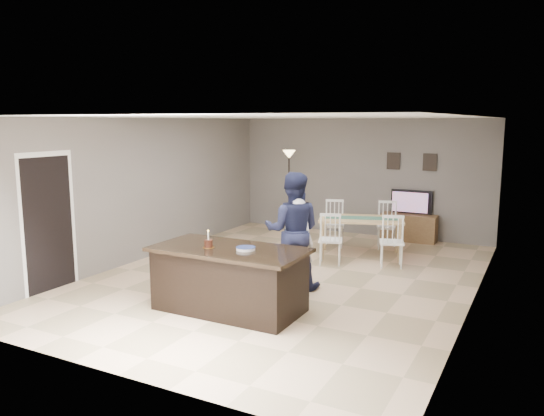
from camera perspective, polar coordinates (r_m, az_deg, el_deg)
The scene contains 14 objects.
floor at distance 9.14m, azimuth 1.49°, elevation -7.44°, with size 8.00×8.00×0.00m, color #D1AC86.
room_shell at distance 8.80m, azimuth 1.54°, elevation 3.07°, with size 8.00×8.00×8.00m.
kitchen_island at distance 7.50m, azimuth -4.60°, elevation -7.61°, with size 2.15×1.10×0.90m.
tv_console at distance 12.16m, azimuth 14.50°, elevation -2.05°, with size 1.20×0.40×0.60m, color brown.
television at distance 12.13m, azimuth 14.68°, elevation 0.62°, with size 0.91×0.12×0.53m, color black.
tv_screen_glow at distance 12.05m, azimuth 14.60°, elevation 0.60°, with size 0.78×0.78×0.00m, color #CD4816.
picture_frames at distance 12.17m, azimuth 14.77°, elevation 4.85°, with size 1.10×0.02×0.38m.
doorway at distance 8.91m, azimuth -22.97°, elevation -0.31°, with size 0.00×2.10×2.65m.
woman at distance 8.38m, azimuth 2.85°, elevation -3.83°, with size 0.53×0.35×1.46m, color silver.
man at distance 8.38m, azimuth 2.23°, elevation -2.44°, with size 0.90×0.70×1.86m, color #1C203E.
birthday_cake at distance 7.42m, azimuth -6.85°, elevation -3.80°, with size 0.16×0.16×0.25m.
plate_stack at distance 7.25m, azimuth -2.84°, elevation -4.37°, with size 0.27×0.27×0.04m.
dining_table at distance 10.55m, azimuth 9.54°, elevation -1.77°, with size 2.03×2.21×0.99m.
floor_lamp at distance 12.21m, azimuth 1.83°, elevation 4.16°, with size 0.30×0.30×1.98m.
Camera 1 is at (3.83, -7.87, 2.64)m, focal length 35.00 mm.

